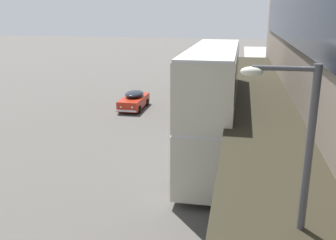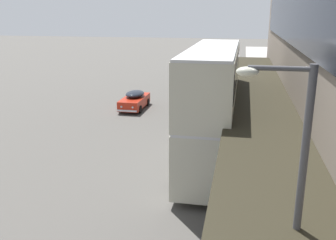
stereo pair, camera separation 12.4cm
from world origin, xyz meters
name	(u,v)px [view 2 (the right image)]	position (x,y,z in m)	size (l,w,h in m)	color
transit_bus_kerbside_front	(227,77)	(3.93, 35.42, 1.80)	(2.78, 10.36, 3.13)	tan
transit_bus_kerbside_rear	(212,103)	(3.92, 17.09, 3.43)	(2.75, 11.39, 6.39)	beige
sedan_trailing_near	(135,100)	(-3.61, 27.92, 0.77)	(1.90, 4.50, 1.56)	#B52815
sedan_second_mid	(206,71)	(0.84, 45.26, 0.77)	(1.95, 4.53, 1.55)	olive
pedestrian_at_kerb	(291,239)	(7.25, 8.36, 1.18)	(0.33, 0.61, 1.86)	#311B20
street_lamp	(290,207)	(6.56, 4.70, 4.25)	(1.50, 0.28, 7.07)	#4C4C51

